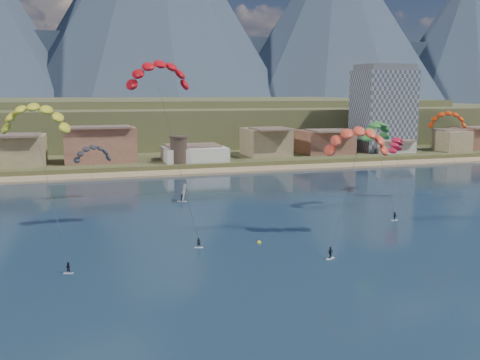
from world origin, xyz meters
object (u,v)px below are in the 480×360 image
Objects in this scene: watchtower at (179,149)px; kitesurfer_yellow at (35,114)px; kitesurfer_red at (158,71)px; windsurfer at (182,196)px; apartment_tower at (383,109)px; kitesurfer_green at (376,129)px; kitesurfer_orange at (357,137)px; buoy at (259,242)px.

kitesurfer_yellow reaches higher than watchtower.
windsurfer is at bearing 71.43° from kitesurfer_red.
kitesurfer_yellow is at bearing -140.50° from apartment_tower.
watchtower is 89.79m from kitesurfer_yellow.
kitesurfer_orange is at bearing -128.78° from kitesurfer_green.
windsurfer is at bearing 152.52° from kitesurfer_green.
kitesurfer_orange is 1.10× the size of kitesurfer_green.
kitesurfer_red is 49.19× the size of buoy.
watchtower is 86.75m from kitesurfer_orange.
kitesurfer_green is at bearing -27.48° from windsurfer.
kitesurfer_orange is (30.69, -11.93, -10.74)m from kitesurfer_red.
apartment_tower reaches higher than kitesurfer_yellow.
apartment_tower is at bearing 9.93° from watchtower.
kitesurfer_red is at bearing 140.09° from buoy.
apartment_tower is 1.04× the size of kitesurfer_red.
apartment_tower is 96.54m from kitesurfer_green.
kitesurfer_orange is 22.36m from kitesurfer_green.
kitesurfer_orange is (-65.72, -98.94, -1.07)m from apartment_tower.
kitesurfer_red is at bearing -172.98° from kitesurfer_green.
apartment_tower reaches higher than kitesurfer_green.
watchtower is 2.20× the size of windsurfer.
windsurfer is (27.29, 32.66, -19.66)m from kitesurfer_yellow.
apartment_tower reaches higher than kitesurfer_red.
kitesurfer_red is at bearing 158.76° from kitesurfer_orange.
apartment_tower is 82.02m from watchtower.
watchtower is (-80.00, -14.00, -11.45)m from apartment_tower.
kitesurfer_green is (14.01, 17.43, -0.08)m from kitesurfer_orange.
kitesurfer_orange is 5.54× the size of windsurfer.
apartment_tower reaches higher than kitesurfer_orange.
kitesurfer_green is (63.76, 13.69, -4.23)m from kitesurfer_yellow.
kitesurfer_red is 1.42× the size of kitesurfer_orange.
kitesurfer_yellow is 38.30× the size of buoy.
windsurfer is 6.25× the size of buoy.
kitesurfer_yellow is (-115.47, -95.20, 3.08)m from apartment_tower.
apartment_tower is 129.81m from buoy.
buoy is at bearing -81.13° from windsurfer.
kitesurfer_red is (-96.41, -87.01, 9.68)m from apartment_tower.
kitesurfer_orange is 23.68m from buoy.
kitesurfer_orange reaches higher than buoy.
kitesurfer_red reaches higher than kitesurfer_green.
buoy is at bearing -129.94° from apartment_tower.
kitesurfer_orange is at bearing -123.60° from apartment_tower.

